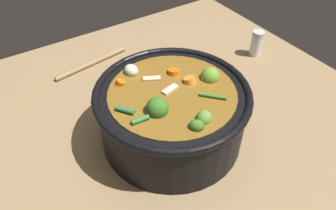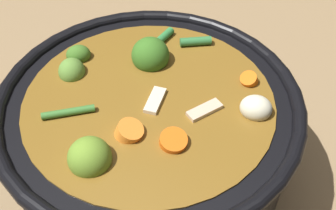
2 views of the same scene
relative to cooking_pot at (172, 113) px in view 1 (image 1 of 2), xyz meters
The scene contains 4 objects.
ground_plane 0.07m from the cooking_pot, 14.34° to the left, with size 1.10×1.10×0.00m, color #8C704C.
cooking_pot is the anchor object (origin of this frame).
wooden_spoon 0.30m from the cooking_pot, ahead, with size 0.19×0.24×0.02m.
salt_shaker 0.43m from the cooking_pot, 70.41° to the right, with size 0.04×0.04×0.08m.
Camera 1 is at (-0.42, 0.29, 0.57)m, focal length 34.56 mm.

